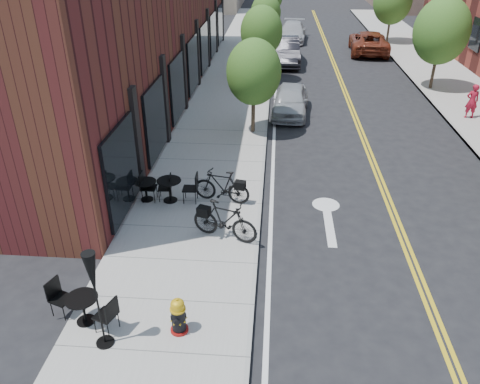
{
  "coord_description": "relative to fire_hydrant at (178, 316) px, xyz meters",
  "views": [
    {
      "loc": [
        0.3,
        -9.47,
        7.48
      ],
      "look_at": [
        -0.61,
        2.1,
        1.0
      ],
      "focal_mm": 35.0,
      "sensor_mm": 36.0,
      "label": 1
    }
  ],
  "objects": [
    {
      "name": "parked_car_a",
      "position": [
        2.53,
        13.97,
        0.13
      ],
      "size": [
        1.87,
        4.02,
        1.33
      ],
      "primitive_type": "imported",
      "rotation": [
        0.0,
        0.0,
        -0.08
      ],
      "color": "#9FA2A7",
      "rests_on": "ground"
    },
    {
      "name": "sidewalk_near",
      "position": [
        -0.46,
        12.41,
        -0.47
      ],
      "size": [
        4.0,
        70.0,
        0.12
      ],
      "primitive_type": "cube",
      "color": "#9E9B93",
      "rests_on": "ground"
    },
    {
      "name": "bistro_set_c",
      "position": [
        -1.32,
        5.37,
        0.06
      ],
      "size": [
        1.73,
        0.76,
        0.93
      ],
      "rotation": [
        0.0,
        0.0,
        0.02
      ],
      "color": "black",
      "rests_on": "sidewalk_near"
    },
    {
      "name": "ground",
      "position": [
        1.54,
        2.41,
        -0.53
      ],
      "size": [
        120.0,
        120.0,
        0.0
      ],
      "primitive_type": "plane",
      "color": "black",
      "rests_on": "ground"
    },
    {
      "name": "bistro_set_b",
      "position": [
        -2.06,
        5.37,
        0.01
      ],
      "size": [
        1.59,
        0.75,
        0.84
      ],
      "rotation": [
        0.0,
        0.0,
        0.12
      ],
      "color": "black",
      "rests_on": "sidewalk_near"
    },
    {
      "name": "tree_near_a",
      "position": [
        0.94,
        11.41,
        2.07
      ],
      "size": [
        2.2,
        2.2,
        3.81
      ],
      "color": "#382B1E",
      "rests_on": "sidewalk_near"
    },
    {
      "name": "parked_car_far",
      "position": [
        8.17,
        27.05,
        0.22
      ],
      "size": [
        2.88,
        5.56,
        1.5
      ],
      "primitive_type": "imported",
      "rotation": [
        0.0,
        0.0,
        3.07
      ],
      "color": "maroon",
      "rests_on": "ground"
    },
    {
      "name": "pedestrian",
      "position": [
        10.56,
        13.79,
        0.36
      ],
      "size": [
        0.57,
        0.39,
        1.54
      ],
      "primitive_type": "imported",
      "rotation": [
        0.0,
        0.0,
        3.17
      ],
      "color": "#A5162C",
      "rests_on": "sidewalk_far"
    },
    {
      "name": "tree_far_b",
      "position": [
        10.14,
        18.41,
        2.52
      ],
      "size": [
        2.8,
        2.8,
        4.62
      ],
      "color": "#382B1E",
      "rests_on": "sidewalk_far"
    },
    {
      "name": "parked_car_c",
      "position": [
        2.96,
        30.82,
        0.17
      ],
      "size": [
        2.33,
        4.95,
        1.4
      ],
      "primitive_type": "imported",
      "rotation": [
        0.0,
        0.0,
        -0.08
      ],
      "color": "#B3B3B8",
      "rests_on": "ground"
    },
    {
      "name": "parked_car_b",
      "position": [
        2.34,
        23.56,
        0.28
      ],
      "size": [
        1.9,
        4.99,
        1.63
      ],
      "primitive_type": "imported",
      "rotation": [
        0.0,
        0.0,
        0.04
      ],
      "color": "black",
      "rests_on": "ground"
    },
    {
      "name": "tree_near_b",
      "position": [
        0.94,
        19.41,
        2.18
      ],
      "size": [
        2.3,
        2.3,
        3.98
      ],
      "color": "#382B1E",
      "rests_on": "sidewalk_near"
    },
    {
      "name": "tree_near_c",
      "position": [
        0.94,
        27.41,
        2.0
      ],
      "size": [
        2.1,
        2.1,
        3.67
      ],
      "color": "#382B1E",
      "rests_on": "sidewalk_near"
    },
    {
      "name": "building_near",
      "position": [
        -4.96,
        16.41,
        2.97
      ],
      "size": [
        5.0,
        28.0,
        7.0
      ],
      "primitive_type": "cube",
      "color": "#4C1819",
      "rests_on": "ground"
    },
    {
      "name": "bicycle_right",
      "position": [
        0.59,
        3.47,
        0.15
      ],
      "size": [
        1.95,
        1.11,
        1.13
      ],
      "primitive_type": "imported",
      "rotation": [
        0.0,
        0.0,
        1.24
      ],
      "color": "black",
      "rests_on": "sidewalk_near"
    },
    {
      "name": "patio_umbrella",
      "position": [
        -1.45,
        -0.46,
        1.21
      ],
      "size": [
        0.37,
        0.37,
        2.27
      ],
      "color": "black",
      "rests_on": "sidewalk_near"
    },
    {
      "name": "bistro_set_a",
      "position": [
        -2.06,
        0.11,
        0.02
      ],
      "size": [
        1.63,
        0.93,
        0.86
      ],
      "rotation": [
        0.0,
        0.0,
        -0.35
      ],
      "color": "black",
      "rests_on": "sidewalk_near"
    },
    {
      "name": "tree_far_c",
      "position": [
        10.14,
        30.41,
        2.52
      ],
      "size": [
        2.8,
        2.8,
        4.62
      ],
      "color": "#382B1E",
      "rests_on": "sidewalk_far"
    },
    {
      "name": "bicycle_left",
      "position": [
        0.29,
        5.45,
        0.12
      ],
      "size": [
        1.84,
        0.86,
        1.07
      ],
      "primitive_type": "imported",
      "rotation": [
        0.0,
        0.0,
        -1.78
      ],
      "color": "black",
      "rests_on": "sidewalk_near"
    },
    {
      "name": "fire_hydrant",
      "position": [
        0.0,
        0.0,
        0.0
      ],
      "size": [
        0.49,
        0.49,
        0.87
      ],
      "rotation": [
        0.0,
        0.0,
        0.38
      ],
      "color": "maroon",
      "rests_on": "sidewalk_near"
    }
  ]
}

